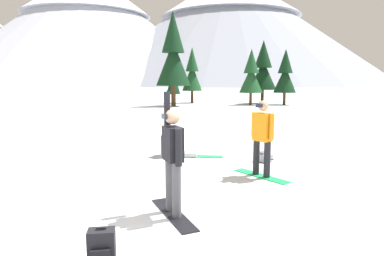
{
  "coord_description": "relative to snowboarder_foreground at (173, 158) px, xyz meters",
  "views": [
    {
      "loc": [
        -0.31,
        -4.4,
        2.2
      ],
      "look_at": [
        1.23,
        3.96,
        1.0
      ],
      "focal_mm": 31.53,
      "sensor_mm": 36.0,
      "label": 1
    }
  ],
  "objects": [
    {
      "name": "snowboarder_midground",
      "position": [
        2.28,
        1.86,
        -0.03
      ],
      "size": [
        0.93,
        1.43,
        1.76
      ],
      "color": "#19B259",
      "rests_on": "ground_plane"
    },
    {
      "name": "ground_plane",
      "position": [
        -0.35,
        -0.88,
        -0.96
      ],
      "size": [
        800.0,
        800.0,
        0.0
      ],
      "primitive_type": "plane",
      "color": "silver"
    },
    {
      "name": "peak_west_ridge",
      "position": [
        -19.69,
        167.08,
        27.17
      ],
      "size": [
        132.69,
        132.69,
        53.84
      ],
      "color": "#B2B7C6",
      "rests_on": "ground_plane"
    },
    {
      "name": "pine_tree_tall",
      "position": [
        5.4,
        27.69,
        2.0
      ],
      "size": [
        1.99,
        1.99,
        5.43
      ],
      "color": "#472D19",
      "rests_on": "ground_plane"
    },
    {
      "name": "peak_north_spur",
      "position": [
        50.3,
        165.42,
        28.1
      ],
      "size": [
        155.31,
        155.31,
        55.62
      ],
      "color": "#8C93A3",
      "rests_on": "ground_plane"
    },
    {
      "name": "pine_tree_young",
      "position": [
        13.19,
        23.5,
        1.78
      ],
      "size": [
        2.04,
        2.04,
        5.02
      ],
      "color": "#472D19",
      "rests_on": "ground_plane"
    },
    {
      "name": "pine_tree_broad",
      "position": [
        3.03,
        23.72,
        3.4
      ],
      "size": [
        2.96,
        2.96,
        8.0
      ],
      "color": "#472D19",
      "rests_on": "ground_plane"
    },
    {
      "name": "peak_central_summit",
      "position": [
        111.89,
        219.42,
        23.35
      ],
      "size": [
        104.39,
        104.39,
        46.52
      ],
      "color": "#B2B7C6",
      "rests_on": "ground_plane"
    },
    {
      "name": "pine_tree_twin",
      "position": [
        10.12,
        23.93,
        1.78
      ],
      "size": [
        2.12,
        2.12,
        5.02
      ],
      "color": "#472D19",
      "rests_on": "ground_plane"
    },
    {
      "name": "snowboarder_background",
      "position": [
        0.53,
        4.33,
        -0.63
      ],
      "size": [
        1.81,
        0.91,
        0.95
      ],
      "color": "#B7B7BC",
      "rests_on": "ground_plane"
    },
    {
      "name": "backpack_black",
      "position": [
        -1.04,
        -1.36,
        -0.74
      ],
      "size": [
        0.33,
        0.27,
        0.47
      ],
      "color": "black",
      "rests_on": "ground_plane"
    },
    {
      "name": "pine_tree_short",
      "position": [
        11.97,
        25.73,
        2.32
      ],
      "size": [
        2.61,
        2.61,
        6.02
      ],
      "color": "#472D19",
      "rests_on": "ground_plane"
    },
    {
      "name": "backpack_grey",
      "position": [
        2.88,
        3.21,
        -0.83
      ],
      "size": [
        0.55,
        0.55,
        0.29
      ],
      "color": "gray",
      "rests_on": "ground_plane"
    },
    {
      "name": "pine_tree_leaning",
      "position": [
        3.42,
        26.9,
        1.32
      ],
      "size": [
        1.43,
        1.43,
        4.19
      ],
      "color": "#472D19",
      "rests_on": "ground_plane"
    },
    {
      "name": "snowboarder_foreground",
      "position": [
        0.0,
        0.0,
        0.0
      ],
      "size": [
        0.61,
        1.54,
        2.02
      ],
      "color": "black",
      "rests_on": "ground_plane"
    }
  ]
}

